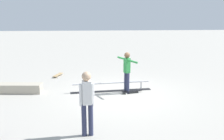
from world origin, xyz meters
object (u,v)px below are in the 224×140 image
skateboard_main (132,91)px  bystander_white_shirt (87,100)px  skate_ledge (15,88)px  loose_skateboard_natural (58,75)px  grind_rail (111,87)px  skater_main (127,70)px

skateboard_main → bystander_white_shirt: bearing=-131.4°
skate_ledge → skateboard_main: (-4.63, 0.33, -0.11)m
loose_skateboard_natural → grind_rail: bearing=62.2°
grind_rail → skateboard_main: grind_rail is taller
skater_main → skateboard_main: bearing=-128.3°
skater_main → skateboard_main: 0.90m
bystander_white_shirt → loose_skateboard_natural: (1.65, -6.29, -0.91)m
skater_main → grind_rail: bearing=40.9°
skate_ledge → skateboard_main: skate_ledge is taller
skate_ledge → bystander_white_shirt: (-3.00, 3.80, 0.80)m
skate_ledge → skater_main: (-4.44, 0.29, 0.77)m
skate_ledge → bystander_white_shirt: bearing=128.3°
bystander_white_shirt → skate_ledge: bearing=-58.5°
skater_main → loose_skateboard_natural: bearing=20.9°
grind_rail → skate_ledge: (3.84, -0.05, 0.02)m
skateboard_main → skate_ledge: bearing=159.7°
loose_skateboard_natural → bystander_white_shirt: bearing=32.5°
grind_rail → skateboard_main: (-0.79, 0.28, -0.09)m
skate_ledge → skateboard_main: 4.64m
skater_main → skateboard_main: skater_main is taller
skateboard_main → bystander_white_shirt: (1.64, 3.47, 0.91)m
bystander_white_shirt → loose_skateboard_natural: 6.56m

